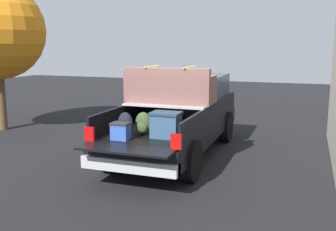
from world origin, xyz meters
The scene contains 2 objects.
ground_plane centered at (0.00, 0.00, 0.00)m, with size 40.00×40.00×0.00m, color black.
pickup_truck centered at (0.37, 0.00, 0.98)m, with size 6.05×2.06×2.23m.
Camera 1 is at (-9.04, -3.03, 2.74)m, focal length 41.96 mm.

